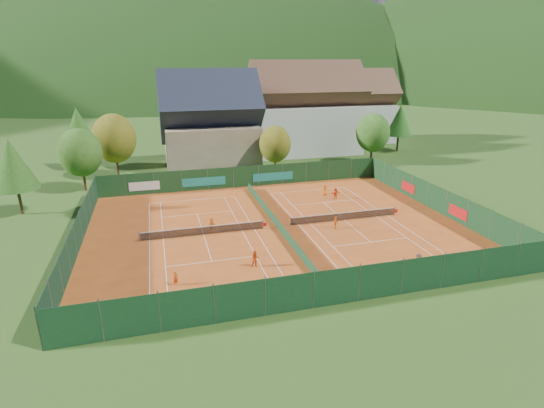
{
  "coord_description": "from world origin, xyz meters",
  "views": [
    {
      "loc": [
        -11.95,
        -41.36,
        17.56
      ],
      "look_at": [
        0.0,
        2.0,
        2.0
      ],
      "focal_mm": 28.0,
      "sensor_mm": 36.0,
      "label": 1
    }
  ],
  "objects_px": {
    "player_left_far": "(211,224)",
    "player_right_near": "(336,223)",
    "player_right_far_b": "(336,193)",
    "ball_hopper": "(419,257)",
    "player_left_near": "(176,279)",
    "chalet": "(210,127)",
    "player_right_far_a": "(325,190)",
    "hotel_block_a": "(305,114)",
    "player_left_mid": "(255,259)",
    "hotel_block_b": "(354,111)"
  },
  "relations": [
    {
      "from": "player_right_far_a",
      "to": "player_left_mid",
      "type": "bearing_deg",
      "value": 36.46
    },
    {
      "from": "player_left_mid",
      "to": "player_left_far",
      "type": "distance_m",
      "value": 9.77
    },
    {
      "from": "chalet",
      "to": "ball_hopper",
      "type": "height_order",
      "value": "chalet"
    },
    {
      "from": "player_left_far",
      "to": "player_right_near",
      "type": "distance_m",
      "value": 13.36
    },
    {
      "from": "player_left_mid",
      "to": "player_right_far_a",
      "type": "xyz_separation_m",
      "value": [
        13.79,
        17.73,
        -0.04
      ]
    },
    {
      "from": "hotel_block_a",
      "to": "player_left_far",
      "type": "relative_size",
      "value": 14.57
    },
    {
      "from": "ball_hopper",
      "to": "player_right_near",
      "type": "bearing_deg",
      "value": 113.65
    },
    {
      "from": "player_left_near",
      "to": "player_left_mid",
      "type": "height_order",
      "value": "player_left_mid"
    },
    {
      "from": "player_right_near",
      "to": "player_right_far_b",
      "type": "height_order",
      "value": "player_right_far_b"
    },
    {
      "from": "hotel_block_a",
      "to": "player_right_far_a",
      "type": "distance_m",
      "value": 28.39
    },
    {
      "from": "chalet",
      "to": "player_right_far_a",
      "type": "distance_m",
      "value": 24.89
    },
    {
      "from": "hotel_block_b",
      "to": "player_left_mid",
      "type": "height_order",
      "value": "hotel_block_b"
    },
    {
      "from": "player_left_near",
      "to": "player_left_far",
      "type": "relative_size",
      "value": 0.82
    },
    {
      "from": "chalet",
      "to": "player_right_far_a",
      "type": "height_order",
      "value": "chalet"
    },
    {
      "from": "chalet",
      "to": "hotel_block_b",
      "type": "height_order",
      "value": "chalet"
    },
    {
      "from": "player_right_near",
      "to": "player_right_far_b",
      "type": "bearing_deg",
      "value": 2.54
    },
    {
      "from": "chalet",
      "to": "player_right_far_b",
      "type": "height_order",
      "value": "chalet"
    },
    {
      "from": "hotel_block_a",
      "to": "player_left_far",
      "type": "xyz_separation_m",
      "value": [
        -23.03,
        -35.11,
        -6.64
      ]
    },
    {
      "from": "player_right_near",
      "to": "player_right_far_b",
      "type": "relative_size",
      "value": 0.94
    },
    {
      "from": "ball_hopper",
      "to": "player_left_far",
      "type": "distance_m",
      "value": 21.12
    },
    {
      "from": "hotel_block_a",
      "to": "player_right_near",
      "type": "xyz_separation_m",
      "value": [
        -10.03,
        -38.18,
        -6.67
      ]
    },
    {
      "from": "player_left_far",
      "to": "player_right_far_b",
      "type": "relative_size",
      "value": 0.97
    },
    {
      "from": "player_left_near",
      "to": "player_right_far_a",
      "type": "xyz_separation_m",
      "value": [
        20.76,
        19.1,
        0.14
      ]
    },
    {
      "from": "hotel_block_b",
      "to": "player_left_near",
      "type": "relative_size",
      "value": 14.17
    },
    {
      "from": "chalet",
      "to": "hotel_block_b",
      "type": "distance_m",
      "value": 35.85
    },
    {
      "from": "hotel_block_b",
      "to": "ball_hopper",
      "type": "height_order",
      "value": "hotel_block_b"
    },
    {
      "from": "player_right_far_b",
      "to": "ball_hopper",
      "type": "bearing_deg",
      "value": 77.92
    },
    {
      "from": "ball_hopper",
      "to": "player_left_mid",
      "type": "bearing_deg",
      "value": 168.33
    },
    {
      "from": "hotel_block_b",
      "to": "ball_hopper",
      "type": "relative_size",
      "value": 21.6
    },
    {
      "from": "player_left_mid",
      "to": "player_left_far",
      "type": "xyz_separation_m",
      "value": [
        -2.61,
        9.41,
        -0.05
      ]
    },
    {
      "from": "ball_hopper",
      "to": "player_right_far_a",
      "type": "xyz_separation_m",
      "value": [
        -0.69,
        20.72,
        0.19
      ]
    },
    {
      "from": "player_left_mid",
      "to": "player_right_far_b",
      "type": "distance_m",
      "value": 21.49
    },
    {
      "from": "hotel_block_b",
      "to": "player_right_near",
      "type": "height_order",
      "value": "hotel_block_b"
    },
    {
      "from": "player_left_mid",
      "to": "player_right_near",
      "type": "distance_m",
      "value": 12.18
    },
    {
      "from": "hotel_block_a",
      "to": "hotel_block_b",
      "type": "distance_m",
      "value": 16.14
    },
    {
      "from": "hotel_block_b",
      "to": "player_right_near",
      "type": "relative_size",
      "value": 12.08
    },
    {
      "from": "hotel_block_a",
      "to": "player_right_far_b",
      "type": "bearing_deg",
      "value": -101.65
    },
    {
      "from": "hotel_block_a",
      "to": "player_left_mid",
      "type": "bearing_deg",
      "value": -114.64
    },
    {
      "from": "player_left_near",
      "to": "player_right_far_b",
      "type": "bearing_deg",
      "value": 10.17
    },
    {
      "from": "player_left_mid",
      "to": "player_right_far_a",
      "type": "relative_size",
      "value": 1.05
    },
    {
      "from": "player_left_far",
      "to": "player_right_far_b",
      "type": "bearing_deg",
      "value": -173.05
    },
    {
      "from": "hotel_block_b",
      "to": "player_left_far",
      "type": "distance_m",
      "value": 57.14
    },
    {
      "from": "player_left_mid",
      "to": "player_right_far_b",
      "type": "xyz_separation_m",
      "value": [
        14.51,
        15.85,
        -0.03
      ]
    },
    {
      "from": "player_left_mid",
      "to": "hotel_block_a",
      "type": "bearing_deg",
      "value": 67.63
    },
    {
      "from": "player_right_near",
      "to": "chalet",
      "type": "bearing_deg",
      "value": 41.53
    },
    {
      "from": "player_left_far",
      "to": "player_left_near",
      "type": "bearing_deg",
      "value": 54.33
    },
    {
      "from": "ball_hopper",
      "to": "player_right_near",
      "type": "height_order",
      "value": "player_right_near"
    },
    {
      "from": "chalet",
      "to": "hotel_block_a",
      "type": "relative_size",
      "value": 0.75
    },
    {
      "from": "player_left_near",
      "to": "player_right_near",
      "type": "height_order",
      "value": "player_right_near"
    },
    {
      "from": "player_right_far_a",
      "to": "player_right_far_b",
      "type": "bearing_deg",
      "value": 95.24
    }
  ]
}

